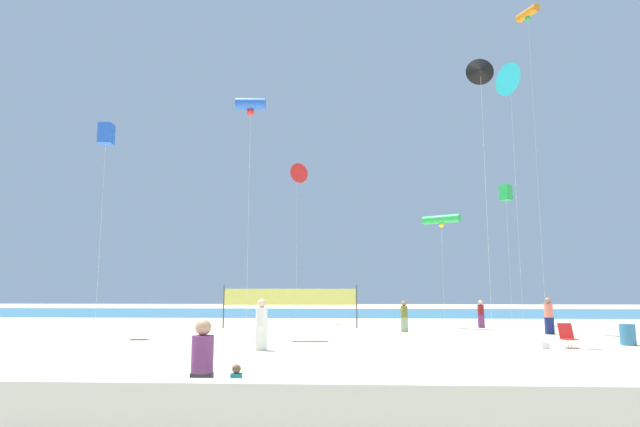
# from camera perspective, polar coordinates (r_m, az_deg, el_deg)

# --- Properties ---
(ground_plane) EXTENTS (120.00, 120.00, 0.00)m
(ground_plane) POSITION_cam_1_polar(r_m,az_deg,el_deg) (17.29, 1.40, -15.34)
(ground_plane) COLOR beige
(ocean_band) EXTENTS (120.00, 20.00, 0.01)m
(ocean_band) POSITION_cam_1_polar(r_m,az_deg,el_deg) (49.97, 2.42, -10.65)
(ocean_band) COLOR teal
(ocean_band) RESTS_ON ground
(boardwalk_ledge) EXTENTS (28.00, 0.44, 0.83)m
(boardwalk_ledge) POSITION_cam_1_polar(r_m,az_deg,el_deg) (8.03, -0.52, -20.67)
(boardwalk_ledge) COLOR beige
(boardwalk_ledge) RESTS_ON ground
(mother_figure) EXTENTS (0.38, 0.38, 1.64)m
(mother_figure) POSITION_cam_1_polar(r_m,az_deg,el_deg) (9.54, -12.64, -15.67)
(mother_figure) COLOR #2D2D33
(mother_figure) RESTS_ON ground
(toddler_figure) EXTENTS (0.21, 0.21, 0.90)m
(toddler_figure) POSITION_cam_1_polar(r_m,az_deg,el_deg) (9.44, -9.08, -18.31)
(toddler_figure) COLOR #99B28C
(toddler_figure) RESTS_ON ground
(beachgoer_maroon_shirt) EXTENTS (0.35, 0.35, 1.54)m
(beachgoer_maroon_shirt) POSITION_cam_1_polar(r_m,az_deg,el_deg) (31.57, 17.01, -10.26)
(beachgoer_maroon_shirt) COLOR #7A3872
(beachgoer_maroon_shirt) RESTS_ON ground
(beachgoer_olive_shirt) EXTENTS (0.36, 0.36, 1.57)m
(beachgoer_olive_shirt) POSITION_cam_1_polar(r_m,az_deg,el_deg) (27.69, 9.10, -10.81)
(beachgoer_olive_shirt) COLOR #99B28C
(beachgoer_olive_shirt) RESTS_ON ground
(beachgoer_white_shirt) EXTENTS (0.41, 0.41, 1.81)m
(beachgoer_white_shirt) POSITION_cam_1_polar(r_m,az_deg,el_deg) (19.33, -6.35, -11.67)
(beachgoer_white_shirt) COLOR white
(beachgoer_white_shirt) RESTS_ON ground
(beachgoer_coral_shirt) EXTENTS (0.40, 0.40, 1.76)m
(beachgoer_coral_shirt) POSITION_cam_1_polar(r_m,az_deg,el_deg) (28.23, 23.51, -9.99)
(beachgoer_coral_shirt) COLOR navy
(beachgoer_coral_shirt) RESTS_ON ground
(folding_beach_chair) EXTENTS (0.52, 0.65, 0.89)m
(folding_beach_chair) POSITION_cam_1_polar(r_m,az_deg,el_deg) (22.14, 25.19, -11.80)
(folding_beach_chair) COLOR red
(folding_beach_chair) RESTS_ON ground
(trash_barrel) EXTENTS (0.57, 0.57, 0.81)m
(trash_barrel) POSITION_cam_1_polar(r_m,az_deg,el_deg) (24.12, 30.34, -11.24)
(trash_barrel) COLOR teal
(trash_barrel) RESTS_ON ground
(volleyball_net) EXTENTS (7.54, 0.63, 2.40)m
(volleyball_net) POSITION_cam_1_polar(r_m,az_deg,el_deg) (30.09, -3.22, -9.17)
(volleyball_net) COLOR #4C4C51
(volleyball_net) RESTS_ON ground
(beach_handbag) EXTENTS (0.29, 0.14, 0.23)m
(beach_handbag) POSITION_cam_1_polar(r_m,az_deg,el_deg) (21.40, 23.18, -13.01)
(beach_handbag) COLOR white
(beach_handbag) RESTS_ON ground
(kite_green_box) EXTENTS (0.85, 0.85, 8.61)m
(kite_green_box) POSITION_cam_1_polar(r_m,az_deg,el_deg) (34.85, 19.45, 2.12)
(kite_green_box) COLOR silver
(kite_green_box) RESTS_ON ground
(kite_red_delta) EXTENTS (1.38, 1.17, 10.46)m
(kite_red_delta) POSITION_cam_1_polar(r_m,az_deg,el_deg) (35.28, -2.49, 4.31)
(kite_red_delta) COLOR silver
(kite_red_delta) RESTS_ON ground
(kite_blue_tube) EXTENTS (1.45, 0.67, 11.17)m
(kite_blue_tube) POSITION_cam_1_polar(r_m,az_deg,el_deg) (25.80, -7.52, 11.56)
(kite_blue_tube) COLOR silver
(kite_blue_tube) RESTS_ON ground
(kite_green_tube) EXTENTS (2.10, 1.57, 6.38)m
(kite_green_tube) POSITION_cam_1_polar(r_m,az_deg,el_deg) (31.10, 12.99, -0.64)
(kite_green_tube) COLOR silver
(kite_green_tube) RESTS_ON ground
(kite_black_delta) EXTENTS (1.19, 0.34, 11.93)m
(kite_black_delta) POSITION_cam_1_polar(r_m,az_deg,el_deg) (24.13, 16.95, 14.52)
(kite_black_delta) COLOR silver
(kite_black_delta) RESTS_ON ground
(kite_blue_box) EXTENTS (0.66, 0.66, 10.12)m
(kite_blue_box) POSITION_cam_1_polar(r_m,az_deg,el_deg) (27.81, -22.12, 7.96)
(kite_blue_box) COLOR silver
(kite_blue_box) RESTS_ON ground
(kite_cyan_delta) EXTENTS (1.14, 1.74, 14.24)m
(kite_cyan_delta) POSITION_cam_1_polar(r_m,az_deg,el_deg) (31.02, 19.87, 13.43)
(kite_cyan_delta) COLOR silver
(kite_cyan_delta) RESTS_ON ground
(kite_orange_tube) EXTENTS (1.25, 1.83, 21.43)m
(kite_orange_tube) POSITION_cam_1_polar(r_m,az_deg,el_deg) (41.66, 21.55, 19.40)
(kite_orange_tube) COLOR silver
(kite_orange_tube) RESTS_ON ground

